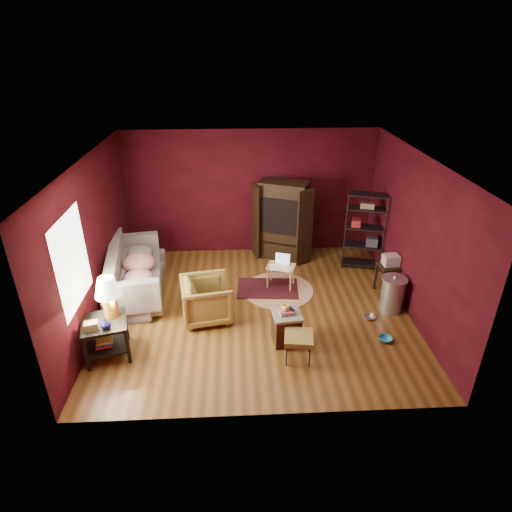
{
  "coord_description": "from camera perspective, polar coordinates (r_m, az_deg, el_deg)",
  "views": [
    {
      "loc": [
        -0.36,
        -6.6,
        4.48
      ],
      "look_at": [
        0.0,
        0.2,
        1.0
      ],
      "focal_mm": 30.0,
      "sensor_mm": 36.0,
      "label": 1
    }
  ],
  "objects": [
    {
      "name": "rug_oriental",
      "position": [
        8.57,
        1.57,
        -4.31
      ],
      "size": [
        1.26,
        0.89,
        0.01
      ],
      "rotation": [
        0.0,
        0.0,
        -0.08
      ],
      "color": "#53161E",
      "rests_on": "ground"
    },
    {
      "name": "footstool",
      "position": [
        6.68,
        5.72,
        -10.9
      ],
      "size": [
        0.49,
        0.49,
        0.45
      ],
      "rotation": [
        0.0,
        0.0,
        -0.14
      ],
      "color": "black",
      "rests_on": "ground"
    },
    {
      "name": "rug_round",
      "position": [
        8.55,
        2.96,
        -4.53
      ],
      "size": [
        1.79,
        1.79,
        0.01
      ],
      "rotation": [
        0.0,
        0.0,
        -0.34
      ],
      "color": "beige",
      "rests_on": "ground"
    },
    {
      "name": "hamper",
      "position": [
        7.07,
        4.07,
        -9.4
      ],
      "size": [
        0.49,
        0.49,
        0.63
      ],
      "rotation": [
        0.0,
        0.0,
        0.1
      ],
      "color": "#3C1D0E",
      "rests_on": "ground"
    },
    {
      "name": "armchair",
      "position": [
        7.57,
        -6.62,
        -5.55
      ],
      "size": [
        0.9,
        0.94,
        0.85
      ],
      "primitive_type": "imported",
      "rotation": [
        0.0,
        0.0,
        1.75
      ],
      "color": "black",
      "rests_on": "ground"
    },
    {
      "name": "room",
      "position": [
        7.28,
        -0.22,
        2.05
      ],
      "size": [
        5.54,
        5.04,
        2.84
      ],
      "color": "brown",
      "rests_on": "ground"
    },
    {
      "name": "tv_armoire",
      "position": [
        9.47,
        3.57,
        4.93
      ],
      "size": [
        1.29,
        1.04,
        1.77
      ],
      "rotation": [
        0.0,
        0.0,
        -0.39
      ],
      "color": "black",
      "rests_on": "ground"
    },
    {
      "name": "trash_can",
      "position": [
        8.17,
        17.73,
        -4.85
      ],
      "size": [
        0.54,
        0.54,
        0.71
      ],
      "rotation": [
        0.0,
        0.0,
        -0.2
      ],
      "color": "silver",
      "rests_on": "ground"
    },
    {
      "name": "pet_bowl_turquoise",
      "position": [
        7.47,
        16.95,
        -10.1
      ],
      "size": [
        0.23,
        0.1,
        0.22
      ],
      "primitive_type": "imported",
      "rotation": [
        0.0,
        0.0,
        0.12
      ],
      "color": "teal",
      "rests_on": "ground"
    },
    {
      "name": "sofa_cushions",
      "position": [
        8.54,
        -15.99,
        -2.23
      ],
      "size": [
        1.21,
        2.31,
        0.92
      ],
      "rotation": [
        0.0,
        0.0,
        0.16
      ],
      "color": "gray",
      "rests_on": "sofa"
    },
    {
      "name": "wire_shelving",
      "position": [
        9.3,
        14.35,
        3.66
      ],
      "size": [
        0.88,
        0.57,
        1.67
      ],
      "rotation": [
        0.0,
        0.0,
        -0.28
      ],
      "color": "#2B2931",
      "rests_on": "ground"
    },
    {
      "name": "mug",
      "position": [
        6.85,
        3.98,
        -6.8
      ],
      "size": [
        0.15,
        0.13,
        0.13
      ],
      "primitive_type": "imported",
      "rotation": [
        0.0,
        0.0,
        -0.32
      ],
      "color": "#FFF27C",
      "rests_on": "hamper"
    },
    {
      "name": "sofa",
      "position": [
        8.58,
        -15.69,
        -2.31
      ],
      "size": [
        0.64,
        2.14,
        0.84
      ],
      "primitive_type": "imported",
      "rotation": [
        0.0,
        0.0,
        1.58
      ],
      "color": "gray",
      "rests_on": "ground"
    },
    {
      "name": "laptop_desk",
      "position": [
        8.49,
        3.36,
        -1.6
      ],
      "size": [
        0.64,
        0.55,
        0.67
      ],
      "rotation": [
        0.0,
        0.0,
        -0.34
      ],
      "color": "#F0B66E",
      "rests_on": "ground"
    },
    {
      "name": "side_table",
      "position": [
        6.94,
        -19.31,
        -6.81
      ],
      "size": [
        0.81,
        0.81,
        1.31
      ],
      "rotation": [
        0.0,
        0.0,
        0.26
      ],
      "color": "black",
      "rests_on": "ground"
    },
    {
      "name": "pet_bowl_steel",
      "position": [
        7.94,
        14.88,
        -7.43
      ],
      "size": [
        0.22,
        0.09,
        0.21
      ],
      "primitive_type": "imported",
      "rotation": [
        0.0,
        0.0,
        0.18
      ],
      "color": "#AFB1B6",
      "rests_on": "ground"
    },
    {
      "name": "vase",
      "position": [
        6.78,
        -19.42,
        -8.57
      ],
      "size": [
        0.2,
        0.2,
        0.15
      ],
      "primitive_type": "imported",
      "rotation": [
        0.0,
        0.0,
        -0.35
      ],
      "color": "#0B0C39",
      "rests_on": "side_table"
    },
    {
      "name": "small_stand",
      "position": [
        8.55,
        17.45,
        -1.14
      ],
      "size": [
        0.45,
        0.45,
        0.83
      ],
      "rotation": [
        0.0,
        0.0,
        0.08
      ],
      "color": "black",
      "rests_on": "ground"
    }
  ]
}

